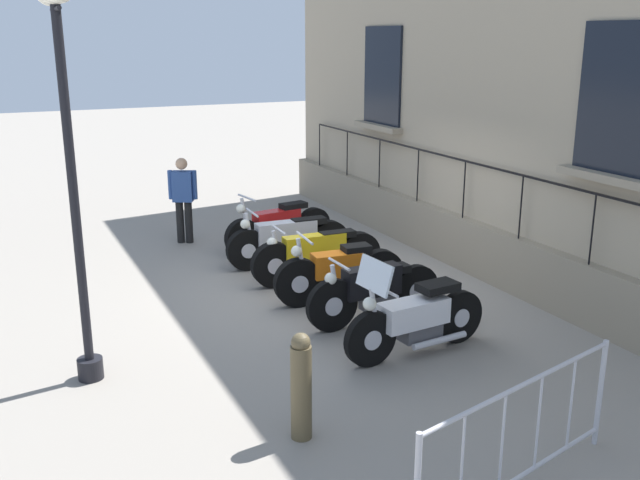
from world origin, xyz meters
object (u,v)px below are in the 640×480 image
(motorcycle_white, at_px, (415,319))
(pedestrian_standing, at_px, (183,196))
(crowd_barrier, at_px, (521,434))
(bollard, at_px, (301,386))
(lamppost, at_px, (63,89))
(motorcycle_orange, at_px, (339,273))
(motorcycle_red, at_px, (279,226))
(motorcycle_black, at_px, (374,291))
(motorcycle_silver, at_px, (289,240))
(motorcycle_yellow, at_px, (317,255))

(motorcycle_white, relative_size, pedestrian_standing, 1.27)
(crowd_barrier, bearing_deg, bollard, -51.44)
(crowd_barrier, bearing_deg, lamppost, -51.97)
(bollard, height_order, pedestrian_standing, pedestrian_standing)
(motorcycle_orange, distance_m, motorcycle_white, 1.98)
(lamppost, bearing_deg, motorcycle_red, -135.22)
(motorcycle_black, xyz_separation_m, motorcycle_white, (0.04, 1.06, 0.01))
(motorcycle_silver, bearing_deg, bollard, 68.35)
(motorcycle_white, distance_m, bollard, 2.28)
(motorcycle_silver, relative_size, motorcycle_black, 1.08)
(motorcycle_red, height_order, motorcycle_silver, motorcycle_red)
(motorcycle_yellow, xyz_separation_m, crowd_barrier, (0.80, 5.62, 0.14))
(motorcycle_silver, xyz_separation_m, motorcycle_black, (-0.04, 2.80, 0.01))
(crowd_barrier, bearing_deg, motorcycle_black, -101.45)
(motorcycle_silver, distance_m, motorcycle_yellow, 0.94)
(motorcycle_silver, distance_m, motorcycle_orange, 1.88)
(motorcycle_white, bearing_deg, motorcycle_red, -92.27)
(lamppost, bearing_deg, pedestrian_standing, -115.99)
(motorcycle_black, bearing_deg, motorcycle_silver, -89.12)
(motorcycle_red, relative_size, bollard, 1.99)
(bollard, bearing_deg, motorcycle_silver, -111.65)
(pedestrian_standing, bearing_deg, crowd_barrier, 93.28)
(motorcycle_orange, bearing_deg, motorcycle_yellow, -95.29)
(motorcycle_red, height_order, motorcycle_yellow, motorcycle_red)
(bollard, bearing_deg, pedestrian_standing, -96.19)
(motorcycle_red, height_order, crowd_barrier, crowd_barrier)
(crowd_barrier, relative_size, pedestrian_standing, 1.54)
(motorcycle_yellow, distance_m, motorcycle_white, 2.92)
(motorcycle_red, relative_size, lamppost, 0.49)
(motorcycle_orange, relative_size, pedestrian_standing, 1.25)
(motorcycle_orange, xyz_separation_m, motorcycle_black, (-0.05, 0.92, 0.02))
(motorcycle_yellow, relative_size, motorcycle_orange, 1.09)
(crowd_barrier, distance_m, pedestrian_standing, 8.65)
(bollard, bearing_deg, crowd_barrier, 128.56)
(motorcycle_white, xyz_separation_m, bollard, (1.98, 1.12, 0.09))
(motorcycle_orange, distance_m, pedestrian_standing, 4.15)
(motorcycle_orange, relative_size, bollard, 1.84)
(motorcycle_yellow, height_order, lamppost, lamppost)
(motorcycle_white, xyz_separation_m, lamppost, (3.62, -1.00, 2.74))
(motorcycle_yellow, bearing_deg, motorcycle_orange, 84.71)
(motorcycle_silver, bearing_deg, motorcycle_red, -101.94)
(motorcycle_red, distance_m, motorcycle_white, 4.78)
(motorcycle_white, bearing_deg, crowd_barrier, 74.98)
(motorcycle_black, bearing_deg, motorcycle_yellow, -91.12)
(motorcycle_silver, xyz_separation_m, motorcycle_white, (-0.01, 3.86, 0.02))
(motorcycle_white, bearing_deg, motorcycle_black, -92.04)
(motorcycle_silver, height_order, lamppost, lamppost)
(motorcycle_red, height_order, lamppost, lamppost)
(motorcycle_red, distance_m, bollard, 6.29)
(motorcycle_silver, relative_size, motorcycle_orange, 1.09)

